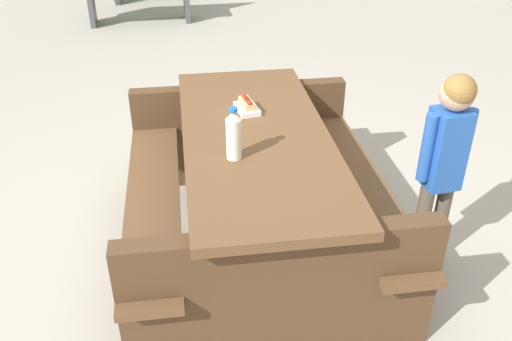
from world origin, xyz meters
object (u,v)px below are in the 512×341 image
object	(u,v)px
soda_bottle	(234,135)
hotdog_tray	(247,106)
picnic_table	(256,183)
child_in_coat	(446,150)

from	to	relation	value
soda_bottle	hotdog_tray	xyz separation A→B (m)	(0.53, -0.03, -0.09)
picnic_table	soda_bottle	world-z (taller)	soda_bottle
picnic_table	hotdog_tray	world-z (taller)	hotdog_tray
soda_bottle	hotdog_tray	bearing A→B (deg)	-3.09
picnic_table	hotdog_tray	bearing A→B (deg)	13.28
child_in_coat	hotdog_tray	bearing A→B (deg)	71.29
hotdog_tray	child_in_coat	xyz separation A→B (m)	(-0.35, -1.03, -0.06)
soda_bottle	child_in_coat	size ratio (longest dim) A/B	0.23
soda_bottle	hotdog_tray	distance (m)	0.54
soda_bottle	child_in_coat	world-z (taller)	child_in_coat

